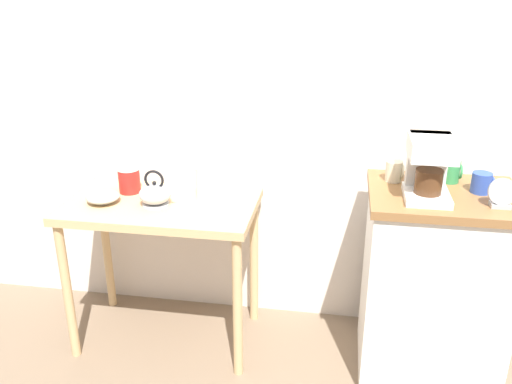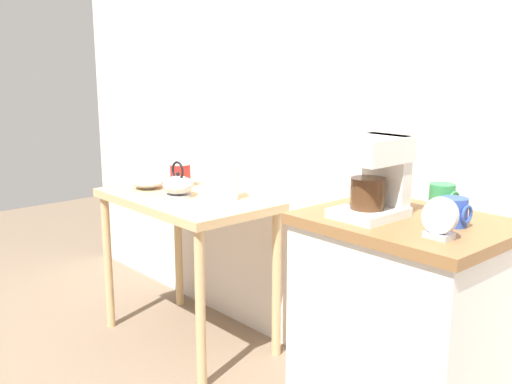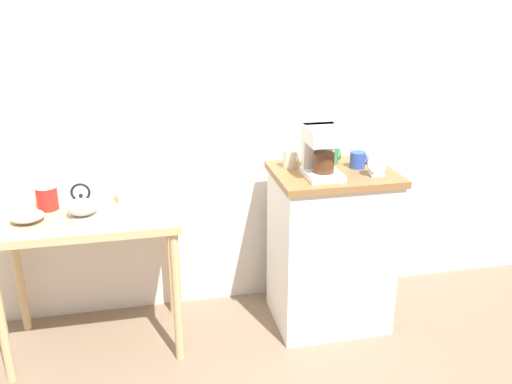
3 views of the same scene
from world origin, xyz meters
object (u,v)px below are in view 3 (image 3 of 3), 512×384
at_px(mug_tall_green, 332,154).
at_px(mug_blue, 358,160).
at_px(table_clock, 377,166).
at_px(glass_carafe_vase, 128,189).
at_px(canister_enamel, 47,197).
at_px(mug_small_cream, 290,159).
at_px(coffee_maker, 322,149).
at_px(teakettle, 83,206).
at_px(bowl_stoneware, 27,216).

height_order(mug_tall_green, mug_blue, mug_tall_green).
relative_size(mug_tall_green, table_clock, 0.82).
relative_size(glass_carafe_vase, canister_enamel, 1.78).
distance_m(glass_carafe_vase, mug_small_cream, 0.87).
bearing_deg(coffee_maker, mug_blue, 20.34).
bearing_deg(canister_enamel, mug_blue, -3.60).
relative_size(mug_tall_green, mug_small_cream, 1.05).
relative_size(glass_carafe_vase, coffee_maker, 0.91).
height_order(teakettle, mug_small_cream, mug_small_cream).
relative_size(teakettle, mug_tall_green, 1.86).
xyz_separation_m(mug_blue, table_clock, (0.04, -0.15, 0.01)).
relative_size(bowl_stoneware, mug_tall_green, 1.60).
distance_m(glass_carafe_vase, mug_tall_green, 1.11).
bearing_deg(mug_tall_green, bowl_stoneware, -174.18).
height_order(mug_blue, mug_small_cream, mug_small_cream).
bearing_deg(table_clock, glass_carafe_vase, 168.99).
bearing_deg(bowl_stoneware, coffee_maker, -1.58).
relative_size(canister_enamel, mug_blue, 1.49).
relative_size(bowl_stoneware, table_clock, 1.31).
bearing_deg(teakettle, canister_enamel, 143.15).
height_order(bowl_stoneware, mug_blue, mug_blue).
distance_m(canister_enamel, coffee_maker, 1.41).
height_order(mug_blue, table_clock, table_clock).
bearing_deg(glass_carafe_vase, mug_blue, -4.37).
xyz_separation_m(bowl_stoneware, mug_small_cream, (1.33, 0.13, 0.16)).
bearing_deg(coffee_maker, teakettle, 177.45).
xyz_separation_m(glass_carafe_vase, table_clock, (1.26, -0.24, 0.11)).
bearing_deg(mug_tall_green, canister_enamel, -179.55).
bearing_deg(table_clock, coffee_maker, 167.03).
relative_size(canister_enamel, mug_tall_green, 1.35).
xyz_separation_m(teakettle, glass_carafe_vase, (0.22, 0.13, 0.03)).
bearing_deg(coffee_maker, glass_carafe_vase, 169.56).
distance_m(bowl_stoneware, teakettle, 0.26).
xyz_separation_m(canister_enamel, table_clock, (1.65, -0.25, 0.13)).
xyz_separation_m(teakettle, mug_small_cream, (1.08, 0.11, 0.14)).
xyz_separation_m(teakettle, table_clock, (1.47, -0.12, 0.14)).
height_order(canister_enamel, table_clock, table_clock).
bearing_deg(canister_enamel, table_clock, -8.70).
distance_m(mug_tall_green, table_clock, 0.30).
bearing_deg(bowl_stoneware, teakettle, 2.95).
bearing_deg(coffee_maker, bowl_stoneware, 178.42).
height_order(glass_carafe_vase, table_clock, table_clock).
bearing_deg(canister_enamel, glass_carafe_vase, -1.25).
relative_size(mug_blue, mug_small_cream, 0.95).
bearing_deg(bowl_stoneware, canister_enamel, 63.63).
height_order(teakettle, mug_tall_green, mug_tall_green).
bearing_deg(glass_carafe_vase, table_clock, -11.01).
xyz_separation_m(glass_carafe_vase, mug_small_cream, (0.86, -0.01, 0.11)).
xyz_separation_m(bowl_stoneware, table_clock, (1.73, -0.10, 0.17)).
xyz_separation_m(bowl_stoneware, mug_blue, (1.69, 0.05, 0.16)).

